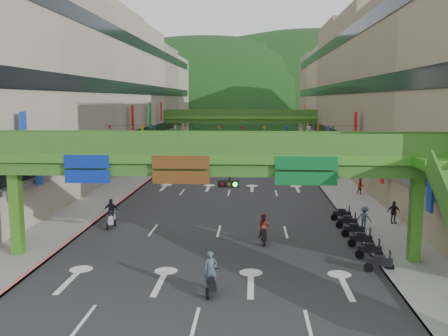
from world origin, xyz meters
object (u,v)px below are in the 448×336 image
at_px(overpass_near, 228,169).
at_px(scooter_rider_mid, 264,229).
at_px(pedestrian_red, 361,188).
at_px(car_yellow, 230,152).
at_px(car_silver, 213,159).
at_px(scooter_rider_near, 211,275).

bearing_deg(overpass_near, scooter_rider_mid, 62.11).
height_order(scooter_rider_mid, pedestrian_red, scooter_rider_mid).
bearing_deg(pedestrian_red, car_yellow, 97.39).
bearing_deg(overpass_near, car_silver, 95.76).
distance_m(scooter_rider_mid, car_yellow, 48.50).
height_order(overpass_near, car_silver, overpass_near).
relative_size(scooter_rider_near, car_silver, 0.48).
relative_size(overpass_near, pedestrian_red, 18.69).
relative_size(scooter_rider_near, scooter_rider_mid, 1.07).
bearing_deg(scooter_rider_mid, pedestrian_red, 59.92).
xyz_separation_m(scooter_rider_mid, car_silver, (-6.22, 37.59, -0.27)).
distance_m(scooter_rider_mid, pedestrian_red, 18.41).
bearing_deg(car_silver, car_yellow, 84.77).
xyz_separation_m(overpass_near, scooter_rider_near, (-0.55, -4.38, -4.26)).
bearing_deg(scooter_rider_mid, car_yellow, 95.17).
xyz_separation_m(car_yellow, pedestrian_red, (13.60, -32.37, 0.09)).
relative_size(overpass_near, scooter_rider_near, 13.74).
bearing_deg(car_silver, scooter_rider_mid, -76.03).
relative_size(scooter_rider_near, car_yellow, 0.53).
distance_m(overpass_near, car_silver, 41.91).
xyz_separation_m(car_silver, car_yellow, (1.85, 10.70, -0.04)).
xyz_separation_m(scooter_rider_mid, pedestrian_red, (9.22, 15.93, -0.22)).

